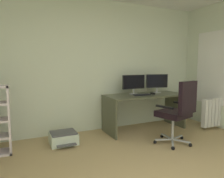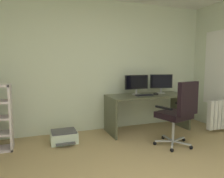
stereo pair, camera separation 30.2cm
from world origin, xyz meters
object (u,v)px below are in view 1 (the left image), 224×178
Objects in this scene: office_chair at (178,109)px; radiator at (216,112)px; monitor_main at (134,83)px; computer_mouse at (153,93)px; desk at (145,103)px; monitor_secondary at (157,82)px; keyboard at (142,95)px; printer at (64,138)px.

office_chair is 1.46m from radiator.
monitor_main reaches higher than computer_mouse.
desk reaches higher than radiator.
desk is at bearing -164.34° from monitor_secondary.
computer_mouse is (0.15, -0.06, 0.20)m from desk.
computer_mouse reaches higher than keyboard.
monitor_main is 1.11× the size of printer.
monitor_main is 5.08× the size of computer_mouse.
printer is (-1.58, -0.03, -0.64)m from keyboard.
computer_mouse is at bearing -25.15° from monitor_main.
monitor_secondary is 4.75× the size of computer_mouse.
printer is at bearing -176.98° from keyboard.
monitor_secondary is at bearing 5.65° from printer.
keyboard is at bearing -170.69° from computer_mouse.
radiator reaches higher than printer.
keyboard reaches higher than printer.
printer is at bearing -172.18° from monitor_main.
keyboard is at bearing -66.50° from monitor_main.
monitor_secondary is 0.58m from keyboard.
office_chair is (0.02, -0.96, 0.05)m from desk.
radiator is (1.39, 0.38, -0.26)m from office_chair.
printer is 0.62× the size of radiator.
monitor_main is at bearing 161.07° from computer_mouse.
monitor_secondary is 0.64× the size of radiator.
monitor_main reaches higher than desk.
monitor_main is 0.68× the size of radiator.
office_chair reaches higher than computer_mouse.
computer_mouse is 0.92m from office_chair.
printer is 3.15m from radiator.
desk is at bearing -27.81° from monitor_main.
radiator is at bearing -23.19° from monitor_main.
desk is 0.48m from monitor_main.
desk is 1.52× the size of office_chair.
monitor_main is 1.86m from radiator.
computer_mouse is 0.09× the size of office_chair.
office_chair reaches higher than keyboard.
monitor_secondary is 1.38m from radiator.
desk is 1.76m from printer.
monitor_main is 1.07× the size of monitor_secondary.
office_chair is at bearing -92.21° from computer_mouse.
keyboard is (-0.12, -0.07, 0.19)m from desk.
radiator is (1.02, -0.69, -0.62)m from monitor_secondary.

